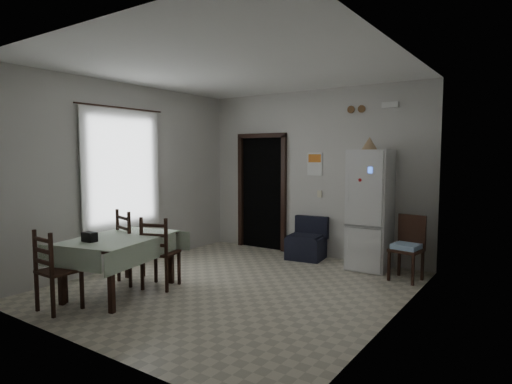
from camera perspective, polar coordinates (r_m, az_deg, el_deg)
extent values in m
plane|color=#BBB299|center=(5.93, -2.81, -12.47)|extent=(4.50, 4.50, 0.00)
cube|color=black|center=(8.31, 1.72, -0.07)|extent=(0.90, 0.45, 2.10)
cube|color=black|center=(8.39, -2.01, -0.02)|extent=(0.08, 0.10, 2.18)
cube|color=black|center=(7.85, 3.75, -0.37)|extent=(0.08, 0.10, 2.18)
cube|color=black|center=(8.08, 0.79, 7.53)|extent=(1.06, 0.10, 0.08)
cube|color=silver|center=(7.05, -17.93, 2.88)|extent=(0.10, 1.20, 1.60)
cube|color=white|center=(6.96, -17.38, 2.87)|extent=(0.02, 1.45, 1.85)
cylinder|color=black|center=(6.99, -17.53, 10.67)|extent=(0.02, 1.60, 0.02)
cube|color=white|center=(7.54, 7.84, 3.72)|extent=(0.28, 0.02, 0.40)
cube|color=orange|center=(7.53, 7.83, 4.48)|extent=(0.24, 0.01, 0.14)
cube|color=beige|center=(7.52, 8.48, -0.26)|extent=(0.08, 0.02, 0.12)
cylinder|color=brown|center=(7.30, 12.56, 10.68)|extent=(0.12, 0.03, 0.12)
cylinder|color=brown|center=(7.24, 13.90, 10.71)|extent=(0.12, 0.03, 0.12)
cube|color=white|center=(7.07, 17.47, 11.02)|extent=(0.25, 0.07, 0.09)
cone|color=tan|center=(6.86, 14.89, 6.28)|extent=(0.27, 0.27, 0.20)
cube|color=black|center=(5.55, -21.31, -5.60)|extent=(0.18, 0.12, 0.12)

